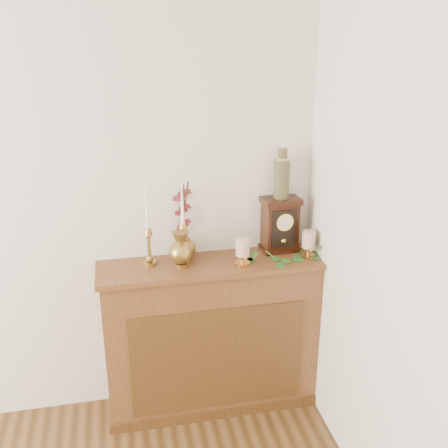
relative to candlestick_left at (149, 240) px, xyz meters
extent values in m
cube|color=brown|center=(0.33, -0.04, -0.62)|extent=(1.20, 0.30, 0.90)
cube|color=brown|center=(0.33, -0.19, -0.67)|extent=(0.96, 0.01, 0.63)
cube|color=brown|center=(0.33, -0.04, -0.16)|extent=(1.24, 0.34, 0.03)
cube|color=brown|center=(0.33, -0.04, -1.04)|extent=(1.23, 0.33, 0.06)
cylinder|color=#AB8F44|center=(0.00, 0.00, -0.13)|extent=(0.07, 0.07, 0.02)
sphere|color=#AB8F44|center=(0.00, 0.00, -0.11)|extent=(0.04, 0.04, 0.04)
cylinder|color=#AB8F44|center=(0.00, 0.00, -0.04)|extent=(0.02, 0.02, 0.13)
sphere|color=#AB8F44|center=(0.00, 0.00, 0.03)|extent=(0.03, 0.03, 0.03)
cone|color=#AB8F44|center=(0.00, 0.00, 0.05)|extent=(0.05, 0.05, 0.04)
cone|color=white|center=(0.00, 0.00, 0.18)|extent=(0.02, 0.02, 0.23)
cylinder|color=#AB8F44|center=(0.18, -0.01, -0.13)|extent=(0.08, 0.08, 0.02)
sphere|color=#AB8F44|center=(0.18, -0.01, -0.10)|extent=(0.04, 0.04, 0.04)
cylinder|color=#AB8F44|center=(0.18, -0.01, -0.04)|extent=(0.02, 0.02, 0.14)
sphere|color=#AB8F44|center=(0.18, -0.01, 0.04)|extent=(0.03, 0.03, 0.03)
cone|color=#AB8F44|center=(0.18, -0.01, 0.07)|extent=(0.05, 0.05, 0.04)
cone|color=white|center=(0.18, -0.01, 0.20)|extent=(0.02, 0.02, 0.24)
cylinder|color=#AB8F44|center=(0.16, -0.07, -0.13)|extent=(0.06, 0.06, 0.02)
sphere|color=#AB8F44|center=(0.16, -0.07, -0.06)|extent=(0.12, 0.12, 0.12)
cone|color=#AB8F44|center=(0.16, -0.07, 0.03)|extent=(0.09, 0.09, 0.06)
cylinder|color=#AB8F44|center=(0.20, 0.05, -0.14)|extent=(0.05, 0.05, 0.01)
ellipsoid|color=#AB8F44|center=(0.20, 0.05, -0.09)|extent=(0.12, 0.12, 0.11)
cylinder|color=#AB8F44|center=(0.20, 0.05, -0.03)|extent=(0.06, 0.06, 0.02)
cylinder|color=#472819|center=(0.20, 0.06, 0.12)|extent=(0.04, 0.07, 0.29)
cylinder|color=#472819|center=(0.20, 0.06, 0.13)|extent=(0.01, 0.06, 0.32)
cylinder|color=#472819|center=(0.20, 0.06, 0.14)|extent=(0.05, 0.11, 0.34)
cylinder|color=gold|center=(0.49, -0.11, -0.13)|extent=(0.08, 0.08, 0.01)
cylinder|color=gold|center=(0.49, -0.11, -0.11)|extent=(0.02, 0.02, 0.04)
cylinder|color=gold|center=(0.49, -0.11, -0.09)|extent=(0.08, 0.08, 0.01)
cylinder|color=beige|center=(0.49, -0.11, -0.04)|extent=(0.07, 0.07, 0.09)
cylinder|color=#472819|center=(0.49, -0.11, 0.01)|extent=(0.00, 0.00, 0.01)
cylinder|color=gold|center=(0.87, -0.08, -0.14)|extent=(0.08, 0.08, 0.01)
cylinder|color=gold|center=(0.87, -0.08, -0.11)|extent=(0.02, 0.02, 0.04)
cylinder|color=gold|center=(0.87, -0.08, -0.09)|extent=(0.08, 0.08, 0.01)
cylinder|color=beige|center=(0.87, -0.08, -0.04)|extent=(0.07, 0.07, 0.09)
cylinder|color=#472819|center=(0.87, -0.08, 0.01)|extent=(0.00, 0.00, 0.01)
cube|color=#2C6024|center=(0.54, -0.07, -0.14)|extent=(0.07, 0.07, 0.00)
cube|color=#2C6024|center=(0.80, -0.06, -0.14)|extent=(0.06, 0.07, 0.00)
cube|color=#2C6024|center=(0.81, -0.17, -0.14)|extent=(0.07, 0.07, 0.00)
cube|color=#2C6024|center=(0.79, -0.02, -0.14)|extent=(0.06, 0.07, 0.00)
cube|color=#2C6024|center=(0.91, -0.10, -0.14)|extent=(0.07, 0.07, 0.00)
cube|color=#2C6024|center=(0.61, -0.05, -0.14)|extent=(0.07, 0.07, 0.00)
cube|color=#2C6024|center=(0.93, -0.14, -0.14)|extent=(0.06, 0.07, 0.00)
cube|color=#2C6024|center=(0.77, -0.20, -0.14)|extent=(0.07, 0.07, 0.00)
cube|color=#2C6024|center=(0.56, -0.04, -0.14)|extent=(0.06, 0.05, 0.00)
cube|color=#2C6024|center=(0.97, -0.13, -0.14)|extent=(0.07, 0.06, 0.00)
cube|color=#2C6024|center=(0.88, -0.15, -0.14)|extent=(0.06, 0.05, 0.00)
cube|color=#2C6024|center=(0.55, -0.10, -0.09)|extent=(0.05, 0.06, 0.03)
cube|color=#2C6024|center=(0.62, -0.17, -0.06)|extent=(0.05, 0.04, 0.03)
cube|color=#2C6024|center=(0.92, -0.11, -0.07)|extent=(0.05, 0.06, 0.03)
cube|color=#36170A|center=(0.74, 0.05, -0.13)|extent=(0.22, 0.16, 0.02)
cube|color=#36170A|center=(0.74, 0.05, 0.00)|extent=(0.20, 0.14, 0.27)
cube|color=#36170A|center=(0.74, 0.05, 0.15)|extent=(0.22, 0.16, 0.03)
cube|color=black|center=(0.75, -0.01, 0.01)|extent=(0.15, 0.02, 0.22)
cylinder|color=#FAC54A|center=(0.75, -0.02, 0.05)|extent=(0.10, 0.02, 0.10)
cylinder|color=silver|center=(0.75, -0.02, 0.05)|extent=(0.08, 0.01, 0.07)
sphere|color=#FAC54A|center=(0.75, -0.01, -0.06)|extent=(0.03, 0.03, 0.03)
cylinder|color=#183025|center=(0.74, 0.05, 0.28)|extent=(0.09, 0.09, 0.22)
cylinder|color=#183025|center=(0.74, 0.05, 0.41)|extent=(0.05, 0.05, 0.07)
cylinder|color=tan|center=(0.74, 0.05, 0.39)|extent=(0.06, 0.06, 0.02)
camera|label=1|loc=(-0.13, -2.59, 1.07)|focal=42.00mm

